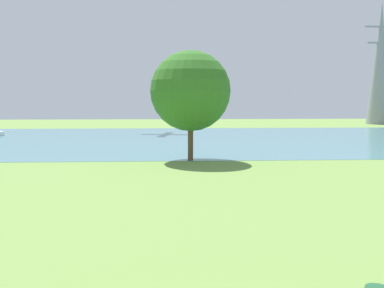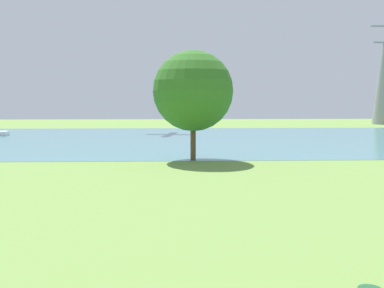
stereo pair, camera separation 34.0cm
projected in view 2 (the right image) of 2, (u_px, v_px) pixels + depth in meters
name	position (u px, v px, depth m)	size (l,w,h in m)	color
ground_plane	(189.00, 178.00, 30.12)	(160.00, 160.00, 0.00)	olive
water_surface	(181.00, 139.00, 57.96)	(140.00, 40.00, 0.02)	teal
tree_mid_shore	(193.00, 91.00, 38.07)	(6.55, 6.55, 8.95)	brown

